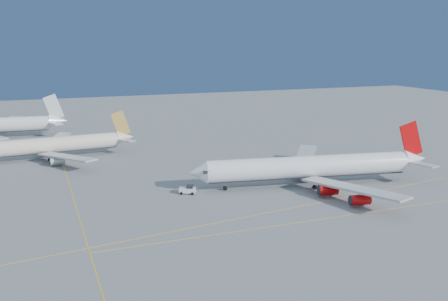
% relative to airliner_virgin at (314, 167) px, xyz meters
% --- Properties ---
extents(ground, '(500.00, 500.00, 0.00)m').
position_rel_airliner_virgin_xyz_m(ground, '(-21.25, -9.73, -4.98)').
color(ground, slate).
rests_on(ground, ground).
extents(taxiway_lines, '(118.86, 140.00, 0.02)m').
position_rel_airliner_virgin_xyz_m(taxiway_lines, '(-35.96, -3.38, -4.97)').
color(taxiway_lines, '#F8B30D').
rests_on(taxiway_lines, ground).
extents(airliner_virgin, '(66.83, 59.42, 16.53)m').
position_rel_airliner_virgin_xyz_m(airliner_virgin, '(0.00, 0.00, 0.00)').
color(airliner_virgin, white).
rests_on(airliner_virgin, ground).
extents(airliner_etihad, '(56.46, 52.00, 14.73)m').
position_rel_airliner_virgin_xyz_m(airliner_etihad, '(-64.34, 57.97, -0.50)').
color(airliner_etihad, beige).
rests_on(airliner_etihad, ground).
extents(pushback_tug, '(4.53, 3.81, 2.28)m').
position_rel_airliner_virgin_xyz_m(pushback_tug, '(-33.75, 4.64, -3.93)').
color(pushback_tug, white).
rests_on(pushback_tug, ground).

